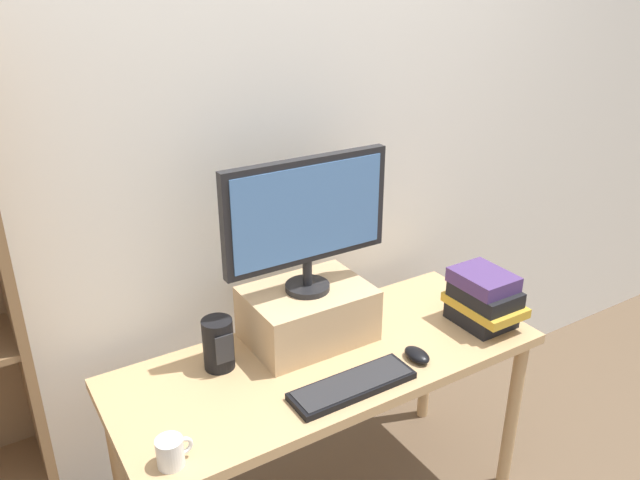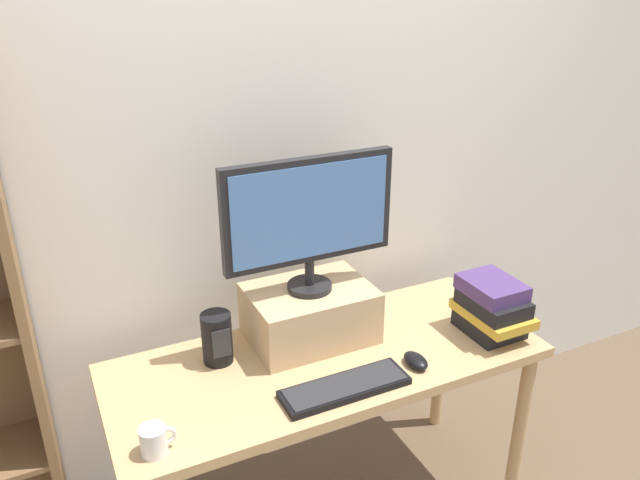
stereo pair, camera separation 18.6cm
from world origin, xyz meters
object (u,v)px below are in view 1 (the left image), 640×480
at_px(desk, 328,376).
at_px(keyboard, 353,385).
at_px(coffee_mug, 171,452).
at_px(computer_monitor, 307,216).
at_px(desk_speaker, 218,344).
at_px(book_stack, 483,299).
at_px(computer_mouse, 417,355).
at_px(riser_box, 308,314).

height_order(desk, keyboard, keyboard).
bearing_deg(coffee_mug, desk, 18.31).
relative_size(computer_monitor, desk_speaker, 3.38).
relative_size(book_stack, coffee_mug, 2.66).
bearing_deg(computer_mouse, desk_speaker, 151.82).
bearing_deg(computer_monitor, keyboard, -95.78).
bearing_deg(riser_box, coffee_mug, -151.18).
bearing_deg(computer_mouse, riser_box, 127.65).
bearing_deg(book_stack, computer_monitor, 157.21).
xyz_separation_m(coffee_mug, desk_speaker, (0.28, 0.34, 0.05)).
xyz_separation_m(desk, computer_mouse, (0.24, -0.17, 0.10)).
height_order(computer_mouse, book_stack, book_stack).
relative_size(keyboard, book_stack, 1.53).
xyz_separation_m(riser_box, keyboard, (-0.03, -0.32, -0.08)).
bearing_deg(computer_monitor, desk_speaker, 179.98).
height_order(desk, computer_monitor, computer_monitor).
bearing_deg(computer_monitor, desk, -90.05).
relative_size(keyboard, desk_speaker, 2.33).
xyz_separation_m(keyboard, coffee_mug, (-0.58, -0.01, 0.03)).
distance_m(desk, computer_monitor, 0.56).
height_order(coffee_mug, desk_speaker, desk_speaker).
height_order(computer_monitor, desk_speaker, computer_monitor).
relative_size(desk, desk_speaker, 8.32).
bearing_deg(desk, computer_mouse, -36.04).
bearing_deg(desk, riser_box, 89.95).
distance_m(riser_box, computer_monitor, 0.36).
xyz_separation_m(riser_box, book_stack, (0.59, -0.25, 0.00)).
distance_m(computer_monitor, desk_speaker, 0.50).
height_order(desk, desk_speaker, desk_speaker).
bearing_deg(book_stack, keyboard, -173.12).
xyz_separation_m(desk, book_stack, (0.59, -0.11, 0.18)).
bearing_deg(riser_box, computer_mouse, -52.35).
distance_m(computer_monitor, computer_mouse, 0.59).
relative_size(book_stack, desk_speaker, 1.52).
distance_m(keyboard, coffee_mug, 0.58).
bearing_deg(riser_box, book_stack, -22.92).
bearing_deg(book_stack, desk, 169.03).
distance_m(computer_mouse, desk_speaker, 0.65).
distance_m(computer_monitor, keyboard, 0.55).
distance_m(desk, riser_box, 0.22).
relative_size(computer_monitor, keyboard, 1.45).
xyz_separation_m(book_stack, desk_speaker, (-0.92, 0.25, -0.01)).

